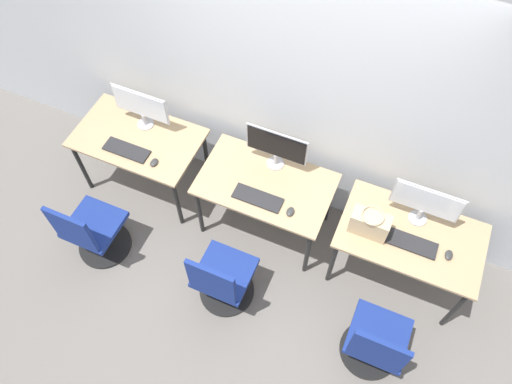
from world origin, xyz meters
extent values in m
plane|color=slate|center=(0.00, 0.00, 0.00)|extent=(20.00, 20.00, 0.00)
cube|color=silver|center=(0.00, 0.80, 1.40)|extent=(12.00, 0.05, 2.80)
cube|color=tan|center=(-1.25, 0.34, 0.69)|extent=(1.12, 0.68, 0.02)
cylinder|color=black|center=(-1.76, 0.05, 0.34)|extent=(0.04, 0.04, 0.68)
cylinder|color=black|center=(-0.73, 0.05, 0.34)|extent=(0.04, 0.04, 0.68)
cylinder|color=black|center=(-1.76, 0.63, 0.34)|extent=(0.04, 0.04, 0.68)
cylinder|color=black|center=(-0.73, 0.63, 0.34)|extent=(0.04, 0.04, 0.68)
cylinder|color=#B2B2B7|center=(-1.25, 0.50, 0.71)|extent=(0.15, 0.15, 0.01)
cylinder|color=#B2B2B7|center=(-1.25, 0.50, 0.78)|extent=(0.04, 0.04, 0.12)
cube|color=#B2B2B7|center=(-1.25, 0.50, 0.97)|extent=(0.53, 0.01, 0.29)
cube|color=silver|center=(-1.25, 0.50, 0.97)|extent=(0.51, 0.01, 0.27)
cube|color=#262628|center=(-1.25, 0.17, 0.72)|extent=(0.41, 0.15, 0.02)
ellipsoid|color=#333333|center=(-0.96, 0.15, 0.72)|extent=(0.06, 0.09, 0.03)
cylinder|color=black|center=(-1.27, -0.46, 0.01)|extent=(0.48, 0.48, 0.03)
cylinder|color=black|center=(-1.27, -0.46, 0.20)|extent=(0.04, 0.04, 0.35)
cube|color=navy|center=(-1.27, -0.46, 0.40)|extent=(0.44, 0.44, 0.05)
cube|color=navy|center=(-1.27, -0.66, 0.65)|extent=(0.40, 0.04, 0.44)
cube|color=tan|center=(0.00, 0.34, 0.69)|extent=(1.12, 0.68, 0.02)
cylinder|color=black|center=(-0.51, 0.05, 0.34)|extent=(0.04, 0.04, 0.68)
cylinder|color=black|center=(0.51, 0.05, 0.34)|extent=(0.04, 0.04, 0.68)
cylinder|color=black|center=(-0.51, 0.63, 0.34)|extent=(0.04, 0.04, 0.68)
cylinder|color=black|center=(0.51, 0.63, 0.34)|extent=(0.04, 0.04, 0.68)
cylinder|color=#B2B2B7|center=(0.00, 0.56, 0.71)|extent=(0.15, 0.15, 0.01)
cylinder|color=#B2B2B7|center=(0.00, 0.56, 0.78)|extent=(0.04, 0.04, 0.12)
cube|color=#B2B2B7|center=(0.00, 0.56, 0.97)|extent=(0.53, 0.01, 0.29)
cube|color=black|center=(0.00, 0.55, 0.97)|extent=(0.51, 0.01, 0.27)
cube|color=#262628|center=(0.00, 0.17, 0.72)|extent=(0.41, 0.15, 0.02)
ellipsoid|color=#333333|center=(0.29, 0.15, 0.72)|extent=(0.06, 0.09, 0.03)
cylinder|color=black|center=(-0.04, -0.41, 0.01)|extent=(0.48, 0.48, 0.03)
cylinder|color=black|center=(-0.04, -0.41, 0.20)|extent=(0.04, 0.04, 0.35)
cube|color=navy|center=(-0.04, -0.41, 0.40)|extent=(0.44, 0.44, 0.05)
cube|color=navy|center=(-0.04, -0.61, 0.65)|extent=(0.40, 0.04, 0.44)
cube|color=tan|center=(1.25, 0.34, 0.69)|extent=(1.12, 0.68, 0.02)
cylinder|color=black|center=(0.73, 0.05, 0.34)|extent=(0.04, 0.04, 0.68)
cylinder|color=black|center=(1.76, 0.05, 0.34)|extent=(0.04, 0.04, 0.68)
cylinder|color=black|center=(0.73, 0.63, 0.34)|extent=(0.04, 0.04, 0.68)
cylinder|color=black|center=(1.76, 0.63, 0.34)|extent=(0.04, 0.04, 0.68)
cylinder|color=#B2B2B7|center=(1.25, 0.51, 0.71)|extent=(0.15, 0.15, 0.01)
cylinder|color=#B2B2B7|center=(1.25, 0.51, 0.78)|extent=(0.04, 0.04, 0.12)
cube|color=#B2B2B7|center=(1.25, 0.51, 0.97)|extent=(0.53, 0.01, 0.29)
cube|color=silver|center=(1.25, 0.50, 0.97)|extent=(0.51, 0.01, 0.27)
cube|color=#262628|center=(1.25, 0.26, 0.72)|extent=(0.41, 0.15, 0.02)
ellipsoid|color=#333333|center=(1.54, 0.27, 0.72)|extent=(0.06, 0.09, 0.03)
cylinder|color=black|center=(1.25, -0.42, 0.01)|extent=(0.48, 0.48, 0.03)
cylinder|color=black|center=(1.25, -0.42, 0.20)|extent=(0.04, 0.04, 0.35)
cube|color=navy|center=(1.25, -0.42, 0.40)|extent=(0.44, 0.44, 0.05)
cube|color=navy|center=(1.25, -0.62, 0.65)|extent=(0.40, 0.04, 0.44)
cube|color=tan|center=(0.91, 0.24, 0.82)|extent=(0.30, 0.14, 0.22)
torus|color=tan|center=(0.91, 0.24, 0.95)|extent=(0.18, 0.18, 0.01)
camera|label=1|loc=(0.85, -1.83, 4.17)|focal=35.00mm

